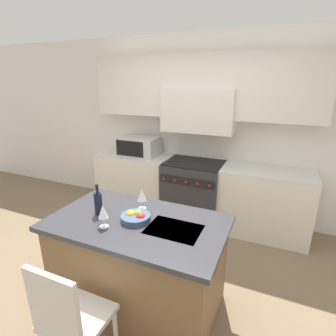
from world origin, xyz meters
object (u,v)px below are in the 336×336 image
at_px(wine_bottle, 98,203).
at_px(island_chair, 69,317).
at_px(wine_glass_far, 142,196).
at_px(range_stove, 193,191).
at_px(fruit_bowl, 136,217).
at_px(wine_glass_near, 103,212).
at_px(microwave, 139,146).

bearing_deg(wine_bottle, island_chair, -69.21).
relative_size(island_chair, wine_bottle, 3.41).
bearing_deg(wine_glass_far, range_stove, 89.59).
distance_m(wine_glass_far, fruit_bowl, 0.24).
xyz_separation_m(range_stove, island_chair, (-0.04, -2.52, 0.09)).
bearing_deg(wine_glass_far, wine_glass_near, -107.72).
bearing_deg(wine_glass_far, fruit_bowl, -75.51).
bearing_deg(wine_glass_near, island_chair, -80.17).
distance_m(island_chair, wine_bottle, 0.91).
relative_size(wine_bottle, fruit_bowl, 1.11).
height_order(wine_bottle, fruit_bowl, wine_bottle).
bearing_deg(wine_glass_near, fruit_bowl, 47.54).
xyz_separation_m(range_stove, wine_glass_near, (-0.14, -1.96, 0.57)).
xyz_separation_m(microwave, fruit_bowl, (0.97, -1.77, -0.14)).
relative_size(island_chair, wine_glass_near, 4.97).
bearing_deg(island_chair, wine_glass_far, 88.02).
height_order(island_chair, wine_bottle, wine_bottle).
height_order(island_chair, wine_glass_near, wine_glass_near).
distance_m(range_stove, wine_glass_near, 2.05).
height_order(range_stove, wine_bottle, wine_bottle).
relative_size(wine_glass_near, wine_glass_far, 1.00).
xyz_separation_m(island_chair, wine_glass_near, (-0.10, 0.56, 0.49)).
distance_m(wine_bottle, wine_glass_near, 0.25).
distance_m(range_stove, wine_bottle, 1.90).
bearing_deg(fruit_bowl, microwave, 118.56).
height_order(range_stove, wine_glass_near, wine_glass_near).
distance_m(range_stove, wine_glass_far, 1.65).
height_order(island_chair, wine_glass_far, wine_glass_far).
bearing_deg(wine_glass_far, island_chair, -91.98).
bearing_deg(island_chair, wine_bottle, 110.79).
bearing_deg(wine_bottle, fruit_bowl, 5.27).
xyz_separation_m(microwave, wine_glass_near, (0.78, -1.98, -0.04)).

